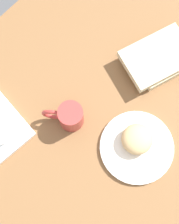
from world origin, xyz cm
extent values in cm
cube|color=brown|center=(0.00, 0.00, 2.00)|extent=(110.00, 90.00, 4.00)
cylinder|color=silver|center=(-1.56, 19.76, 4.70)|extent=(23.06, 23.06, 1.40)
ellipsoid|color=#DCB276|center=(-2.80, 18.23, 8.17)|extent=(13.53, 13.53, 5.55)
cylinder|color=silver|center=(24.80, -13.22, 6.70)|extent=(5.52, 5.52, 2.20)
cylinder|color=#D35227|center=(24.80, -13.22, 7.50)|extent=(4.53, 4.53, 0.40)
cube|color=beige|center=(-28.64, 6.99, 5.64)|extent=(20.74, 18.34, 3.28)
cube|color=beige|center=(-27.39, 5.67, 8.69)|extent=(25.38, 21.03, 2.82)
cylinder|color=#B23833|center=(5.86, -1.14, 8.99)|extent=(7.68, 7.68, 9.98)
cylinder|color=#A47F3A|center=(5.86, -1.14, 13.38)|extent=(6.30, 6.30, 0.40)
torus|color=#B23833|center=(9.09, -5.58, 8.99)|extent=(5.20, 6.52, 7.19)
camera|label=1|loc=(20.41, 20.08, 109.92)|focal=54.62mm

